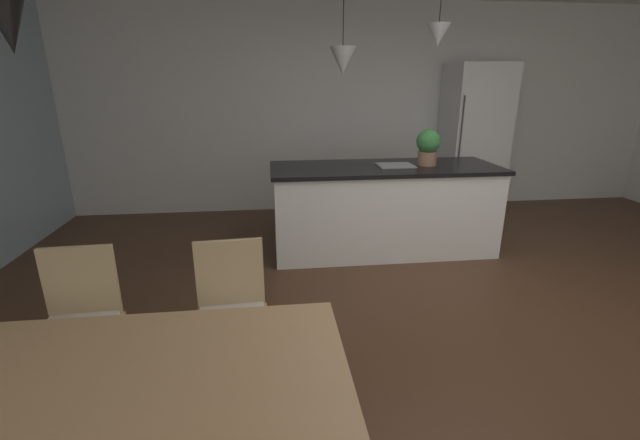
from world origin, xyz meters
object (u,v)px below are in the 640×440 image
object	(u,v)px
refrigerator	(473,140)
potted_plant_on_island	(428,146)
dining_table	(87,407)
chair_far_left	(78,325)
chair_far_right	(232,315)
kitchen_island	(383,208)

from	to	relation	value
refrigerator	potted_plant_on_island	world-z (taller)	refrigerator
dining_table	chair_far_left	bearing A→B (deg)	115.28
chair_far_left	chair_far_right	bearing A→B (deg)	-0.00
dining_table	kitchen_island	size ratio (longest dim) A/B	0.78
dining_table	chair_far_right	size ratio (longest dim) A/B	2.06
chair_far_left	kitchen_island	xyz separation A→B (m)	(2.20, 1.99, -0.01)
dining_table	potted_plant_on_island	world-z (taller)	potted_plant_on_island
dining_table	chair_far_right	bearing A→B (deg)	65.01
chair_far_right	refrigerator	bearing A→B (deg)	48.12
kitchen_island	refrigerator	world-z (taller)	refrigerator
dining_table	potted_plant_on_island	size ratio (longest dim) A/B	4.99
dining_table	chair_far_left	distance (m)	0.97
chair_far_left	kitchen_island	world-z (taller)	kitchen_island
dining_table	kitchen_island	bearing A→B (deg)	57.81
chair_far_right	chair_far_left	distance (m)	0.81
chair_far_left	kitchen_island	bearing A→B (deg)	42.11
kitchen_island	potted_plant_on_island	distance (m)	0.77
dining_table	potted_plant_on_island	xyz separation A→B (m)	(2.23, 2.85, 0.43)
chair_far_right	refrigerator	size ratio (longest dim) A/B	0.45
chair_far_right	potted_plant_on_island	bearing A→B (deg)	47.44
potted_plant_on_island	chair_far_left	bearing A→B (deg)	-142.94
chair_far_right	kitchen_island	bearing A→B (deg)	55.00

